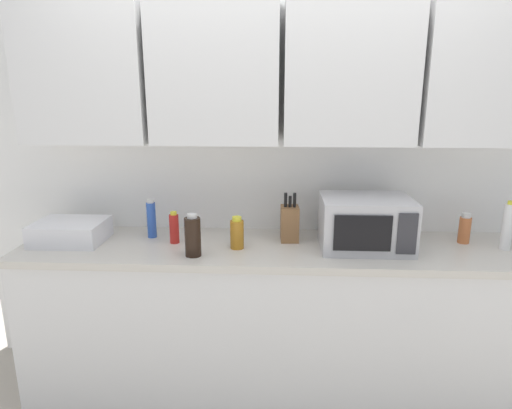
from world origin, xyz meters
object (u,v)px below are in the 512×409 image
Objects in this scene: microwave at (365,223)px; bottle_soy_dark at (193,236)px; dish_rack at (70,232)px; bottle_white_jar at (508,226)px; bottle_spice_jar at (465,229)px; bottle_red_sauce at (174,228)px; bottle_amber_vinegar at (237,234)px; bottle_blue_cleaner at (151,219)px; knife_block at (290,223)px.

bottle_soy_dark is (-0.91, -0.17, -0.03)m from microwave.
bottle_white_jar reaches higher than dish_rack.
bottle_white_jar is at bearing -27.79° from bottle_spice_jar.
dish_rack is at bearing -178.75° from bottle_red_sauce.
bottle_red_sauce reaches higher than bottle_amber_vinegar.
bottle_soy_dark reaches higher than bottle_spice_jar.
bottle_white_jar is (1.97, -0.10, 0.02)m from bottle_blue_cleaner.
dish_rack is 2.19× the size of bottle_spice_jar.
bottle_soy_dark reaches higher than dish_rack.
bottle_soy_dark is 0.84× the size of bottle_white_jar.
knife_block is 0.98m from bottle_spice_jar.
bottle_spice_jar is at bearing 6.98° from bottle_amber_vinegar.
bottle_white_jar is (0.76, 0.01, -0.01)m from microwave.
bottle_white_jar is at bearing 6.32° from bottle_soy_dark.
bottle_amber_vinegar is at bearing -17.27° from bottle_blue_cleaner.
bottle_red_sauce is at bearing -30.82° from bottle_blue_cleaner.
microwave is 2.70× the size of bottle_amber_vinegar.
bottle_white_jar is at bearing -2.92° from bottle_blue_cleaner.
bottle_soy_dark is at bearing -53.40° from bottle_red_sauce.
dish_rack is at bearing -175.87° from knife_block.
bottle_amber_vinegar is at bearing -173.02° from bottle_spice_jar.
knife_block is 0.80m from bottle_blue_cleaner.
dish_rack is 1.68× the size of bottle_blue_cleaner.
bottle_white_jar reaches higher than bottle_red_sauce.
bottle_white_jar is (1.81, -0.01, 0.04)m from bottle_red_sauce.
dish_rack is 2.22m from bottle_spice_jar.
bottle_red_sauce is (-0.14, 0.19, -0.02)m from bottle_soy_dark.
dish_rack is at bearing -177.41° from bottle_spice_jar.
knife_block is at bearing -1.11° from bottle_blue_cleaner.
dish_rack is 1.35× the size of knife_block.
bottle_red_sauce is at bearing 178.94° from microwave.
bottle_spice_jar is (0.98, 0.01, -0.02)m from knife_block.
bottle_blue_cleaner is 0.54m from bottle_amber_vinegar.
bottle_soy_dark is at bearing -151.89° from knife_block.
dish_rack is 1.24m from knife_block.
bottle_white_jar is at bearing 0.86° from microwave.
microwave reaches higher than bottle_soy_dark.
knife_block reaches higher than bottle_amber_vinegar.
microwave is at bearing -179.14° from bottle_white_jar.
microwave is 2.13× the size of bottle_blue_cleaner.
bottle_blue_cleaner is 1.00× the size of bottle_soy_dark.
bottle_blue_cleaner is at bearing 149.18° from bottle_red_sauce.
knife_block reaches higher than bottle_blue_cleaner.
microwave is at bearing -13.29° from knife_block.
bottle_white_jar reaches higher than bottle_blue_cleaner.
bottle_spice_jar is (0.57, 0.11, -0.06)m from microwave.
bottle_amber_vinegar is (-0.29, -0.14, -0.02)m from knife_block.
microwave reaches higher than bottle_amber_vinegar.
microwave is at bearing -169.44° from bottle_spice_jar.
bottle_spice_jar is 1.28m from bottle_amber_vinegar.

